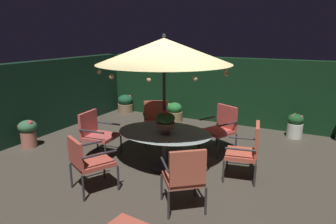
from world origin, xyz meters
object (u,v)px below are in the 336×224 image
(patio_chair_southeast, at_px, (156,119))
(potted_plant_left_near, at_px, (125,103))
(patio_dining_table, at_px, (164,137))
(potted_plant_back_right, at_px, (295,125))
(patio_chair_north, at_px, (185,175))
(patio_chair_southwest, at_px, (88,160))
(patio_chair_east, at_px, (221,126))
(patio_chair_northeast, at_px, (248,148))
(centerpiece_planter, at_px, (165,121))
(patio_chair_south, at_px, (96,132))
(potted_plant_back_left, at_px, (28,132))
(patio_umbrella, at_px, (164,51))
(potted_plant_right_near, at_px, (175,112))

(patio_chair_southeast, xyz_separation_m, potted_plant_left_near, (-2.32, 2.06, -0.28))
(patio_dining_table, relative_size, potted_plant_back_right, 3.02)
(patio_chair_north, bearing_deg, patio_chair_southwest, -174.17)
(patio_dining_table, xyz_separation_m, potted_plant_back_right, (2.07, 3.09, -0.31))
(patio_chair_north, bearing_deg, potted_plant_back_right, 75.49)
(patio_dining_table, height_order, patio_chair_southeast, patio_chair_southeast)
(patio_chair_east, bearing_deg, patio_chair_northeast, -53.08)
(patio_chair_northeast, bearing_deg, potted_plant_back_right, 78.84)
(centerpiece_planter, xyz_separation_m, patio_chair_southwest, (-0.77, -1.26, -0.44))
(patio_chair_northeast, height_order, patio_chair_southwest, patio_chair_northeast)
(patio_chair_southeast, bearing_deg, potted_plant_back_right, 31.85)
(patio_dining_table, relative_size, patio_chair_south, 1.90)
(patio_chair_north, bearing_deg, patio_chair_southeast, 126.86)
(patio_chair_northeast, height_order, potted_plant_back_left, patio_chair_northeast)
(centerpiece_planter, bearing_deg, patio_chair_south, -178.55)
(patio_umbrella, relative_size, potted_plant_back_right, 4.18)
(patio_umbrella, xyz_separation_m, potted_plant_left_near, (-3.20, 3.32, -1.95))
(patio_chair_south, xyz_separation_m, potted_plant_back_right, (3.61, 3.24, -0.24))
(potted_plant_right_near, distance_m, potted_plant_left_near, 1.94)
(centerpiece_planter, distance_m, potted_plant_left_near, 4.80)
(patio_chair_southeast, xyz_separation_m, potted_plant_back_right, (2.95, 1.83, -0.25))
(patio_chair_east, distance_m, potted_plant_right_near, 2.64)
(potted_plant_back_left, bearing_deg, patio_chair_northeast, 8.11)
(centerpiece_planter, xyz_separation_m, potted_plant_back_right, (1.99, 3.20, -0.67))
(centerpiece_planter, relative_size, patio_chair_southwest, 0.47)
(patio_chair_southeast, bearing_deg, potted_plant_right_near, 102.28)
(patio_chair_east, distance_m, potted_plant_left_near, 4.36)
(patio_chair_northeast, bearing_deg, patio_chair_east, 126.92)
(patio_dining_table, distance_m, patio_chair_east, 1.54)
(patio_dining_table, distance_m, patio_chair_southwest, 1.54)
(patio_umbrella, relative_size, patio_chair_northeast, 2.49)
(patio_dining_table, xyz_separation_m, potted_plant_left_near, (-3.20, 3.32, -0.34))
(patio_umbrella, relative_size, patio_chair_east, 2.52)
(patio_chair_northeast, bearing_deg, patio_chair_south, -172.04)
(patio_chair_south, bearing_deg, patio_chair_north, -22.90)
(patio_chair_south, height_order, potted_plant_left_near, patio_chair_south)
(patio_chair_north, bearing_deg, potted_plant_left_near, 132.66)
(patio_chair_north, distance_m, patio_chair_east, 2.59)
(centerpiece_planter, distance_m, patio_chair_southwest, 1.54)
(potted_plant_back_left, bearing_deg, patio_chair_southwest, -20.24)
(patio_chair_southeast, bearing_deg, patio_dining_table, -54.97)
(patio_chair_south, bearing_deg, potted_plant_right_near, 85.54)
(patio_chair_south, relative_size, potted_plant_back_right, 1.59)
(patio_chair_north, bearing_deg, patio_umbrella, 128.68)
(patio_chair_east, height_order, patio_chair_south, patio_chair_east)
(patio_dining_table, height_order, patio_chair_northeast, patio_chair_northeast)
(centerpiece_planter, height_order, patio_chair_east, centerpiece_planter)
(patio_chair_east, distance_m, potted_plant_back_right, 2.21)
(patio_dining_table, bearing_deg, patio_chair_southwest, -116.77)
(potted_plant_left_near, relative_size, potted_plant_back_left, 0.89)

